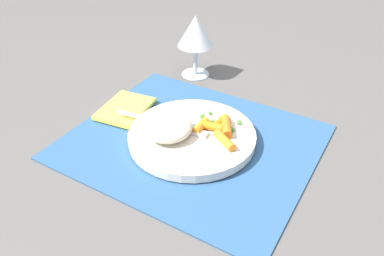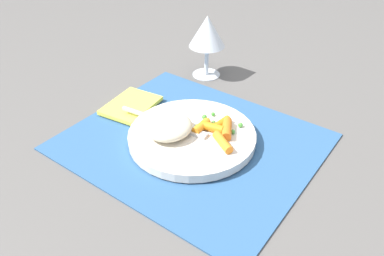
% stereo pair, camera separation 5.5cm
% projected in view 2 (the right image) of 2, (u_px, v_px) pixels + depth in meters
% --- Properties ---
extents(ground_plane, '(2.40, 2.40, 0.00)m').
position_uv_depth(ground_plane, '(192.00, 142.00, 0.72)').
color(ground_plane, '#565451').
extents(placemat, '(0.43, 0.37, 0.01)m').
position_uv_depth(placemat, '(192.00, 141.00, 0.71)').
color(placemat, '#2D5684').
rests_on(placemat, ground_plane).
extents(plate, '(0.23, 0.23, 0.02)m').
position_uv_depth(plate, '(192.00, 136.00, 0.71)').
color(plate, silver).
rests_on(plate, placemat).
extents(rice_mound, '(0.08, 0.09, 0.03)m').
position_uv_depth(rice_mound, '(169.00, 126.00, 0.69)').
color(rice_mound, beige).
rests_on(rice_mound, plate).
extents(carrot_portion, '(0.09, 0.09, 0.02)m').
position_uv_depth(carrot_portion, '(218.00, 130.00, 0.69)').
color(carrot_portion, orange).
rests_on(carrot_portion, plate).
extents(pea_scatter, '(0.08, 0.06, 0.01)m').
position_uv_depth(pea_scatter, '(217.00, 126.00, 0.71)').
color(pea_scatter, green).
rests_on(pea_scatter, plate).
extents(fork, '(0.19, 0.03, 0.01)m').
position_uv_depth(fork, '(172.00, 124.00, 0.72)').
color(fork, silver).
rests_on(fork, plate).
extents(wine_glass, '(0.08, 0.08, 0.14)m').
position_uv_depth(wine_glass, '(207.00, 33.00, 0.87)').
color(wine_glass, silver).
rests_on(wine_glass, ground_plane).
extents(napkin, '(0.10, 0.12, 0.01)m').
position_uv_depth(napkin, '(131.00, 105.00, 0.80)').
color(napkin, '#EAE54C').
rests_on(napkin, placemat).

